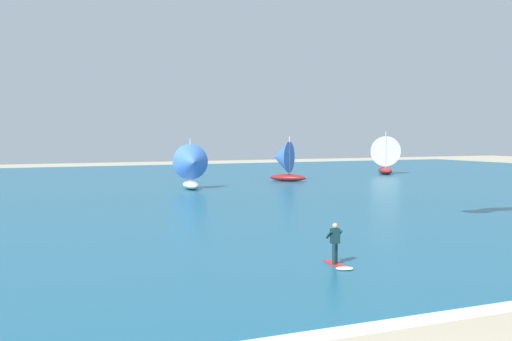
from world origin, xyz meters
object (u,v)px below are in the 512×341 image
(sailboat_leading, at_px, (384,154))
(sailboat_far_left, at_px, (283,161))
(kitesurfer, at_px, (337,250))
(sailboat_outermost, at_px, (192,166))

(sailboat_leading, xyz_separation_m, sailboat_far_left, (-18.13, -6.09, -0.27))
(kitesurfer, distance_m, sailboat_outermost, 35.81)
(sailboat_leading, distance_m, sailboat_far_left, 19.12)
(sailboat_far_left, height_order, sailboat_outermost, sailboat_far_left)
(sailboat_leading, bearing_deg, sailboat_outermost, -158.41)
(kitesurfer, relative_size, sailboat_leading, 0.36)
(sailboat_leading, xyz_separation_m, sailboat_outermost, (-30.83, -12.20, -0.34))
(sailboat_leading, distance_m, sailboat_outermost, 33.16)
(sailboat_far_left, bearing_deg, sailboat_leading, 18.56)
(sailboat_leading, bearing_deg, sailboat_far_left, -161.44)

